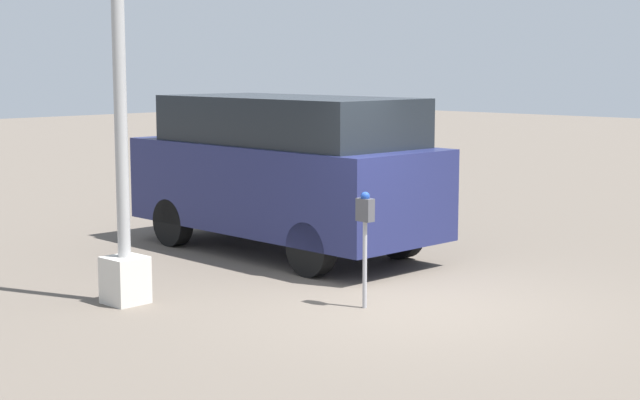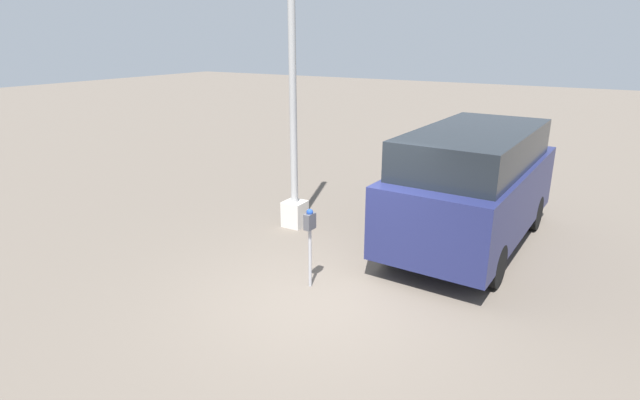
% 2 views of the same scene
% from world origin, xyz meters
% --- Properties ---
extents(ground_plane, '(80.00, 80.00, 0.00)m').
position_xyz_m(ground_plane, '(0.00, 0.00, 0.00)').
color(ground_plane, '#60564C').
extents(parking_meter_near, '(0.21, 0.12, 1.34)m').
position_xyz_m(parking_meter_near, '(0.22, 0.41, 0.99)').
color(parking_meter_near, '#9E9EA3').
rests_on(parking_meter_near, ground).
extents(lamp_post, '(0.44, 0.44, 6.38)m').
position_xyz_m(lamp_post, '(2.39, 2.15, 2.02)').
color(lamp_post, beige).
rests_on(lamp_post, ground).
extents(parked_van, '(5.04, 2.22, 2.30)m').
position_xyz_m(parked_van, '(3.30, -1.33, 1.24)').
color(parked_van, navy).
rests_on(parked_van, ground).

